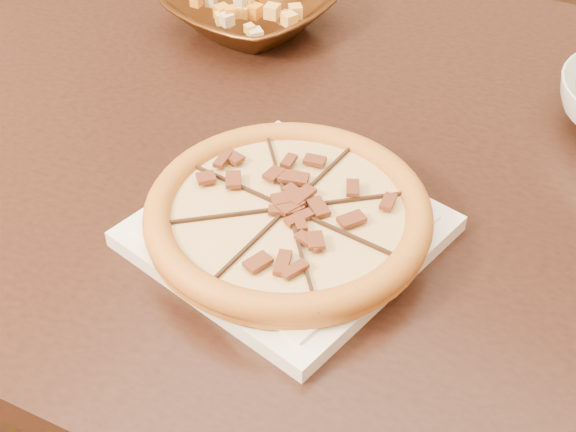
# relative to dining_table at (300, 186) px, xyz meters

# --- Properties ---
(floor) EXTENTS (4.00, 4.00, 0.02)m
(floor) POSITION_rel_dining_table_xyz_m (-0.01, 0.16, -0.67)
(floor) COLOR #331D08
(floor) RESTS_ON ground
(dining_table) EXTENTS (1.56, 1.08, 0.75)m
(dining_table) POSITION_rel_dining_table_xyz_m (0.00, 0.00, 0.00)
(dining_table) COLOR black
(dining_table) RESTS_ON floor
(plate) EXTENTS (0.31, 0.31, 0.02)m
(plate) POSITION_rel_dining_table_xyz_m (0.09, -0.18, 0.10)
(plate) COLOR white
(plate) RESTS_ON dining_table
(pizza) EXTENTS (0.29, 0.29, 0.03)m
(pizza) POSITION_rel_dining_table_xyz_m (0.09, -0.18, 0.13)
(pizza) COLOR #BD7C22
(pizza) RESTS_ON plate
(bronze_bowl) EXTENTS (0.26, 0.26, 0.06)m
(bronze_bowl) POSITION_rel_dining_table_xyz_m (-0.19, 0.17, 0.12)
(bronze_bowl) COLOR brown
(bronze_bowl) RESTS_ON dining_table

